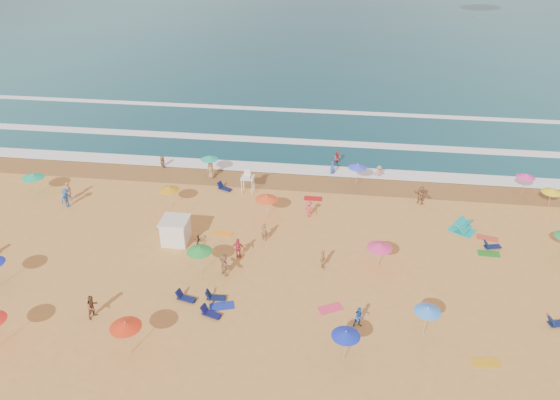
# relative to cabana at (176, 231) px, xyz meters

# --- Properties ---
(ground) EXTENTS (220.00, 220.00, 0.00)m
(ground) POSITION_rel_cabana_xyz_m (5.52, -0.71, -1.00)
(ground) COLOR gold
(ground) RESTS_ON ground
(ocean) EXTENTS (220.00, 140.00, 0.18)m
(ocean) POSITION_rel_cabana_xyz_m (5.52, 83.29, -1.00)
(ocean) COLOR #0C4756
(ocean) RESTS_ON ground
(wet_sand) EXTENTS (220.00, 220.00, 0.00)m
(wet_sand) POSITION_rel_cabana_xyz_m (5.52, 11.79, -0.99)
(wet_sand) COLOR olive
(wet_sand) RESTS_ON ground
(surf_foam) EXTENTS (200.00, 18.70, 0.05)m
(surf_foam) POSITION_rel_cabana_xyz_m (5.52, 20.61, -0.90)
(surf_foam) COLOR white
(surf_foam) RESTS_ON ground
(cabana) EXTENTS (2.00, 2.00, 2.00)m
(cabana) POSITION_rel_cabana_xyz_m (0.00, 0.00, 0.00)
(cabana) COLOR white
(cabana) RESTS_ON ground
(cabana_roof) EXTENTS (2.20, 2.20, 0.12)m
(cabana_roof) POSITION_rel_cabana_xyz_m (0.00, 0.00, 1.06)
(cabana_roof) COLOR silver
(cabana_roof) RESTS_ON cabana
(bicycle) EXTENTS (1.04, 1.93, 0.96)m
(bicycle) POSITION_rel_cabana_xyz_m (1.90, -0.30, -0.52)
(bicycle) COLOR black
(bicycle) RESTS_ON ground
(lifeguard_stand) EXTENTS (1.20, 1.20, 2.10)m
(lifeguard_stand) POSITION_rel_cabana_xyz_m (4.27, 9.06, 0.05)
(lifeguard_stand) COLOR white
(lifeguard_stand) RESTS_ON ground
(beach_umbrellas) EXTENTS (49.51, 26.39, 0.78)m
(beach_umbrellas) POSITION_rel_cabana_xyz_m (9.24, -0.26, 1.11)
(beach_umbrellas) COLOR #F4367F
(beach_umbrellas) RESTS_ON ground
(loungers) EXTENTS (50.04, 18.50, 0.34)m
(loungers) POSITION_rel_cabana_xyz_m (11.01, -3.95, -0.83)
(loungers) COLOR #0F1E4D
(loungers) RESTS_ON ground
(towels) EXTENTS (47.31, 24.97, 0.03)m
(towels) POSITION_rel_cabana_xyz_m (6.03, -4.20, -0.98)
(towels) COLOR #B51645
(towels) RESTS_ON ground
(popup_tents) EXTENTS (10.78, 13.70, 1.20)m
(popup_tents) POSITION_rel_cabana_xyz_m (27.53, -0.97, -0.40)
(popup_tents) COLOR #F3365F
(popup_tents) RESTS_ON ground
(beachgoers) EXTENTS (35.92, 26.81, 2.11)m
(beachgoers) POSITION_rel_cabana_xyz_m (4.08, 3.52, -0.19)
(beachgoers) COLOR #CA3244
(beachgoers) RESTS_ON ground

